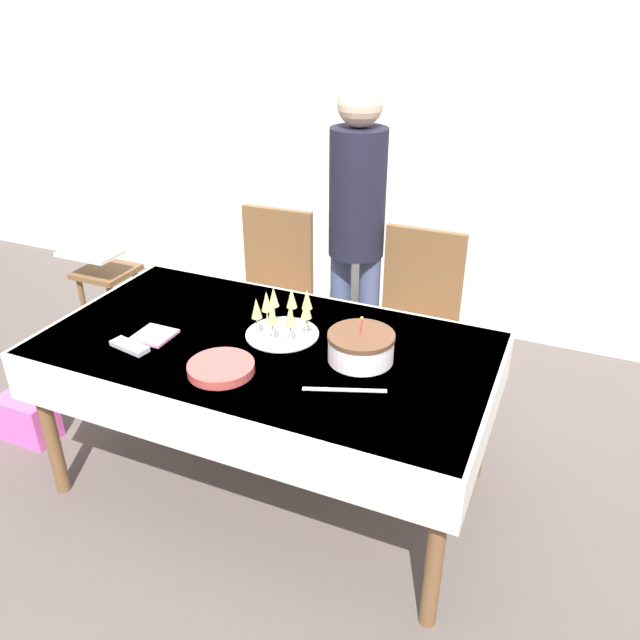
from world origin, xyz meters
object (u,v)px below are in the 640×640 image
at_px(plate_stack_main, 221,368).
at_px(birthday_cake, 361,347).
at_px(person_standing, 357,217).
at_px(high_chair, 106,284).
at_px(dining_chair_far_right, 415,319).
at_px(dining_chair_far_left, 271,291).
at_px(gift_bag, 28,418).
at_px(champagne_tray, 283,314).

bearing_deg(plate_stack_main, birthday_cake, 33.11).
distance_m(person_standing, high_chair, 1.54).
distance_m(dining_chair_far_right, high_chair, 1.80).
xyz_separation_m(dining_chair_far_right, high_chair, (-1.79, -0.19, -0.05)).
bearing_deg(high_chair, dining_chair_far_left, 11.25).
bearing_deg(gift_bag, champagne_tray, 12.37).
height_order(birthday_cake, gift_bag, birthday_cake).
bearing_deg(dining_chair_far_left, champagne_tray, -58.48).
bearing_deg(dining_chair_far_right, plate_stack_main, -112.88).
bearing_deg(champagne_tray, plate_stack_main, -103.76).
distance_m(high_chair, gift_bag, 0.90).
relative_size(dining_chair_far_left, gift_bag, 3.54).
height_order(dining_chair_far_left, champagne_tray, dining_chair_far_left).
xyz_separation_m(birthday_cake, gift_bag, (-1.65, -0.23, -0.67)).
relative_size(dining_chair_far_left, high_chair, 1.36).
xyz_separation_m(birthday_cake, plate_stack_main, (-0.44, -0.29, -0.04)).
relative_size(birthday_cake, plate_stack_main, 1.02).
relative_size(dining_chair_far_left, dining_chair_far_right, 1.00).
relative_size(dining_chair_far_right, gift_bag, 3.54).
distance_m(person_standing, gift_bag, 1.91).
bearing_deg(champagne_tray, high_chair, 159.66).
height_order(person_standing, high_chair, person_standing).
height_order(birthday_cake, person_standing, person_standing).
height_order(dining_chair_far_right, person_standing, person_standing).
bearing_deg(champagne_tray, person_standing, 89.22).
bearing_deg(person_standing, dining_chair_far_right, -14.30).
xyz_separation_m(champagne_tray, person_standing, (0.01, 0.81, 0.16)).
height_order(high_chair, gift_bag, high_chair).
bearing_deg(champagne_tray, dining_chair_far_left, 121.52).
bearing_deg(dining_chair_far_left, birthday_cake, -44.19).
bearing_deg(birthday_cake, dining_chair_far_right, 89.47).
height_order(dining_chair_far_left, gift_bag, dining_chair_far_left).
bearing_deg(dining_chair_far_right, dining_chair_far_left, -180.00).
relative_size(birthday_cake, high_chair, 0.36).
height_order(dining_chair_far_left, plate_stack_main, dining_chair_far_left).
xyz_separation_m(dining_chair_far_left, person_standing, (0.45, 0.09, 0.45)).
relative_size(champagne_tray, gift_bag, 1.11).
bearing_deg(high_chair, birthday_cake, -18.17).
distance_m(dining_chair_far_left, birthday_cake, 1.15).
relative_size(dining_chair_far_left, birthday_cake, 3.77).
bearing_deg(birthday_cake, gift_bag, -172.22).
bearing_deg(dining_chair_far_left, dining_chair_far_right, 0.00).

